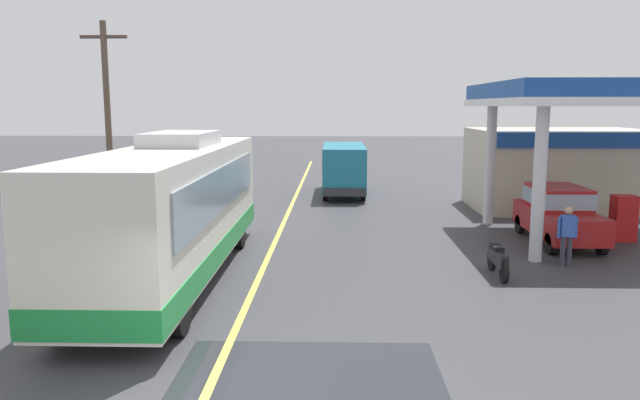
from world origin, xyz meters
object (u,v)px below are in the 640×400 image
Objects in this scene: minibus_opposing_lane at (344,165)px; motorcycle_parked_forecourt at (498,259)px; pedestrian_near_pump at (567,233)px; coach_bus_main at (174,212)px; car_at_pump at (558,212)px.

minibus_opposing_lane is 3.41× the size of motorcycle_parked_forecourt.
pedestrian_near_pump is (5.97, -13.32, -0.54)m from minibus_opposing_lane.
motorcycle_parked_forecourt is (3.82, -14.40, -1.03)m from minibus_opposing_lane.
coach_bus_main is 2.63× the size of car_at_pump.
car_at_pump is 2.33× the size of motorcycle_parked_forecourt.
car_at_pump is 4.96m from motorcycle_parked_forecourt.
motorcycle_parked_forecourt is at bearing -153.37° from pedestrian_near_pump.
pedestrian_near_pump is at bearing -105.45° from car_at_pump.
car_at_pump is 2.53× the size of pedestrian_near_pump.
car_at_pump is (11.26, 4.31, -0.71)m from coach_bus_main.
pedestrian_near_pump is at bearing 26.63° from motorcycle_parked_forecourt.
car_at_pump is 2.97m from pedestrian_near_pump.
car_at_pump is at bearing -57.11° from minibus_opposing_lane.
minibus_opposing_lane is 14.61m from pedestrian_near_pump.
coach_bus_main is at bearing -172.14° from pedestrian_near_pump.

